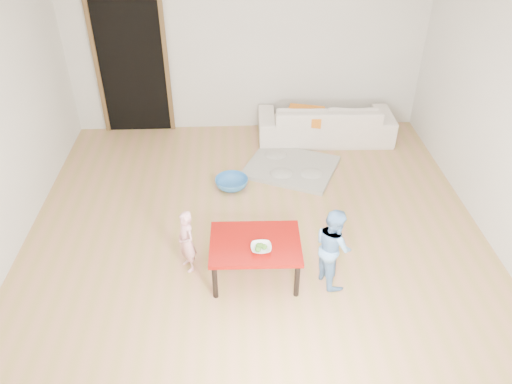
{
  "coord_description": "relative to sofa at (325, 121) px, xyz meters",
  "views": [
    {
      "loc": [
        -0.2,
        -4.29,
        3.51
      ],
      "look_at": [
        0.0,
        -0.2,
        0.65
      ],
      "focal_mm": 35.0,
      "sensor_mm": 36.0,
      "label": 1
    }
  ],
  "objects": [
    {
      "name": "basin",
      "position": [
        -1.35,
        -1.21,
        -0.21
      ],
      "size": [
        0.41,
        0.41,
        0.13
      ],
      "primitive_type": "imported",
      "color": "#3176BC",
      "rests_on": "floor"
    },
    {
      "name": "sofa",
      "position": [
        0.0,
        0.0,
        0.0
      ],
      "size": [
        1.91,
        0.79,
        0.55
      ],
      "primitive_type": "imported",
      "rotation": [
        0.0,
        0.0,
        3.12
      ],
      "color": "beige",
      "rests_on": "floor"
    },
    {
      "name": "child_pink",
      "position": [
        -1.79,
        -2.62,
        0.06
      ],
      "size": [
        0.27,
        0.3,
        0.68
      ],
      "primitive_type": "imported",
      "rotation": [
        0.0,
        0.0,
        -1.03
      ],
      "color": "#ED6C79",
      "rests_on": "floor"
    },
    {
      "name": "bowl",
      "position": [
        -1.08,
        -2.88,
        0.18
      ],
      "size": [
        0.19,
        0.19,
        0.05
      ],
      "primitive_type": "imported",
      "color": "white",
      "rests_on": "red_table"
    },
    {
      "name": "doorway",
      "position": [
        -2.7,
        0.43,
        0.75
      ],
      "size": [
        1.02,
        0.08,
        2.11
      ],
      "primitive_type": null,
      "color": "brown",
      "rests_on": "back_wall"
    },
    {
      "name": "child_blue",
      "position": [
        -0.4,
        -2.85,
        0.14
      ],
      "size": [
        0.43,
        0.49,
        0.84
      ],
      "primitive_type": "imported",
      "rotation": [
        0.0,
        0.0,
        1.9
      ],
      "color": "#65B0EB",
      "rests_on": "floor"
    },
    {
      "name": "cushion",
      "position": [
        -0.31,
        -0.12,
        0.15
      ],
      "size": [
        0.59,
        0.55,
        0.13
      ],
      "primitive_type": "cube",
      "rotation": [
        0.0,
        0.0,
        -0.27
      ],
      "color": "orange",
      "rests_on": "sofa"
    },
    {
      "name": "blanket",
      "position": [
        -0.57,
        -0.81,
        -0.25
      ],
      "size": [
        1.38,
        1.29,
        0.06
      ],
      "primitive_type": null,
      "rotation": [
        0.0,
        0.0,
        -0.42
      ],
      "color": "#ABA697",
      "rests_on": "floor"
    },
    {
      "name": "broccoli",
      "position": [
        -1.08,
        -2.88,
        0.18
      ],
      "size": [
        0.12,
        0.12,
        0.06
      ],
      "primitive_type": null,
      "color": "#2D5919",
      "rests_on": "red_table"
    },
    {
      "name": "red_table",
      "position": [
        -1.13,
        -2.76,
        -0.06
      ],
      "size": [
        0.87,
        0.66,
        0.43
      ],
      "primitive_type": null,
      "rotation": [
        0.0,
        0.0,
        -0.02
      ],
      "color": "maroon",
      "rests_on": "floor"
    },
    {
      "name": "right_wall",
      "position": [
        1.4,
        -2.05,
        1.02
      ],
      "size": [
        0.02,
        5.0,
        2.6
      ],
      "primitive_type": "cube",
      "color": "beige",
      "rests_on": "floor"
    },
    {
      "name": "back_wall",
      "position": [
        -1.1,
        0.45,
        1.02
      ],
      "size": [
        5.0,
        0.02,
        2.6
      ],
      "primitive_type": "cube",
      "color": "beige",
      "rests_on": "floor"
    },
    {
      "name": "floor",
      "position": [
        -1.1,
        -2.05,
        -0.28
      ],
      "size": [
        5.0,
        5.0,
        0.01
      ],
      "primitive_type": "cube",
      "color": "tan",
      "rests_on": "ground"
    }
  ]
}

